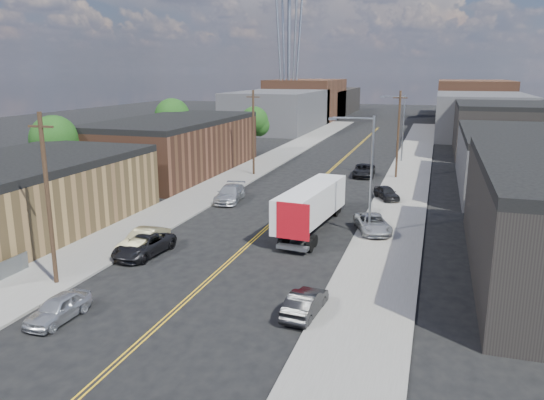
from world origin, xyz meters
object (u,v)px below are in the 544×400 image
Objects in this scene: car_left_d at (230,194)px; car_ahead_truck at (364,170)px; semi_truck at (315,202)px; car_left_b at (144,241)px; car_right_lot_a at (373,223)px; car_right_lot_c at (387,193)px; car_right_oncoming at (305,303)px; car_left_c at (144,245)px; car_left_a at (58,308)px.

car_ahead_truck is at bearing 49.81° from car_left_d.
car_ahead_truck is at bearing 93.67° from semi_truck.
car_left_d reaches higher than car_left_b.
car_right_lot_a is 22.87m from car_ahead_truck.
car_left_d is at bearing 170.87° from car_right_lot_c.
car_left_b reaches higher than car_right_oncoming.
car_ahead_truck is at bearing 74.39° from car_left_b.
car_right_lot_a is at bearing -31.26° from car_left_d.
car_left_c is 1.27× the size of car_right_oncoming.
car_left_b is (-9.99, -9.17, -1.29)m from semi_truck.
car_right_lot_c reaches higher than car_right_oncoming.
semi_truck reaches higher than car_left_c.
car_right_lot_c is at bearing -88.62° from car_right_oncoming.
semi_truck reaches higher than car_left_d.
car_ahead_truck is at bearing 80.26° from car_right_lot_c.
car_left_d is 24.87m from car_right_oncoming.
car_right_lot_a reaches higher than car_left_c.
car_left_a is 10.61m from car_left_b.
car_left_c is 0.95× the size of car_left_d.
car_right_oncoming is (13.00, -6.29, -0.11)m from car_left_b.
car_left_b is 24.68m from car_right_lot_c.
car_right_oncoming is at bearing -72.99° from semi_truck.
car_right_lot_c is at bearing 57.30° from car_left_b.
car_ahead_truck reaches higher than car_left_c.
semi_truck reaches higher than car_right_lot_c.
car_left_d reaches higher than car_ahead_truck.
car_left_c is at bearing -127.91° from semi_truck.
car_left_d is at bearing 94.46° from car_left_a.
car_right_lot_a is at bearing 1.07° from semi_truck.
car_left_b is at bearing 126.36° from car_left_c.
car_right_lot_c is 0.72× the size of car_ahead_truck.
car_left_c is 33.75m from car_ahead_truck.
semi_truck is 4.78m from car_right_lot_a.
semi_truck is 13.83m from car_left_c.
semi_truck is 2.63× the size of car_left_d.
car_ahead_truck reaches higher than car_right_lot_c.
car_ahead_truck is at bearing 79.37° from car_left_a.
car_left_d is at bearing -54.59° from car_right_oncoming.
car_left_d is 15.01m from car_right_lot_c.
car_right_lot_a is 0.93× the size of car_ahead_truck.
car_left_b is at bearing -112.53° from car_ahead_truck.
semi_truck is at bearing 46.09° from car_left_b.
car_right_oncoming is at bearing 22.19° from car_left_a.
car_right_lot_a reaches higher than car_right_lot_c.
car_left_a is 33.16m from car_right_lot_c.
car_right_lot_a is at bearing -84.04° from car_ahead_truck.
car_left_b is at bearing -131.46° from semi_truck.
car_left_c is at bearing -55.53° from car_left_b.
semi_truck is 11.75m from car_right_lot_c.
car_right_oncoming is (11.60, 4.23, 0.01)m from car_left_a.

